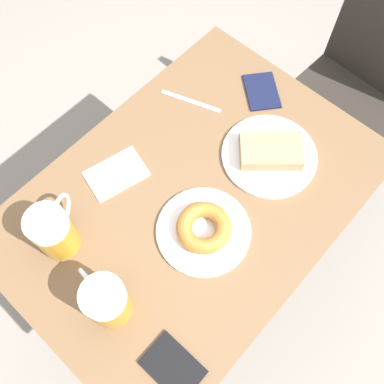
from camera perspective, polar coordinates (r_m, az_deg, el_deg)
The scene contains 11 objects.
ground_plane at distance 1.82m, azimuth 0.00°, elevation -10.68°, with size 8.00×8.00×0.00m, color gray.
table at distance 1.16m, azimuth 0.00°, elevation -2.09°, with size 0.67×0.95×0.77m.
chair at distance 1.68m, azimuth 21.69°, elevation 13.68°, with size 0.42×0.42×0.91m.
plate_with_cake at distance 1.14m, azimuth 10.35°, elevation 5.10°, with size 0.25×0.25×0.05m.
plate_with_donut at distance 1.03m, azimuth 1.57°, elevation -4.96°, with size 0.23×0.23×0.05m.
beer_mug_left at distance 1.02m, azimuth -17.94°, elevation -4.94°, with size 0.10×0.13×0.14m.
beer_mug_center at distance 0.95m, azimuth -11.33°, elevation -14.00°, with size 0.14×0.09×0.14m.
napkin_folded at distance 1.12m, azimuth -10.06°, elevation 2.42°, with size 0.14×0.17×0.00m.
fork at distance 1.23m, azimuth -0.17°, elevation 12.00°, with size 0.17×0.07×0.00m.
passport_near_edge at distance 0.98m, azimuth -2.56°, elevation -22.26°, with size 0.13×0.09×0.01m.
passport_far_edge at distance 1.27m, azimuth 9.28°, elevation 13.12°, with size 0.15×0.15×0.01m.
Camera 1 is at (0.30, -0.33, 1.76)m, focal length 40.00 mm.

